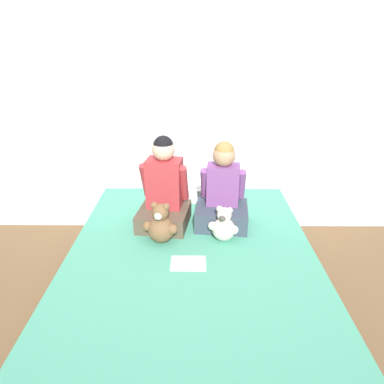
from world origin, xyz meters
name	(u,v)px	position (x,y,z in m)	size (l,w,h in m)	color
ground_plane	(192,306)	(0.00, 0.00, 0.00)	(14.00, 14.00, 0.00)	brown
wall_behind_bed	(193,92)	(0.00, 1.11, 1.25)	(8.00, 0.06, 2.50)	silver
bed	(192,281)	(0.00, 0.00, 0.21)	(1.57, 2.00, 0.43)	#473828
child_on_left	(164,192)	(-0.20, 0.39, 0.68)	(0.39, 0.40, 0.64)	brown
child_on_right	(222,195)	(0.21, 0.38, 0.66)	(0.39, 0.35, 0.60)	#384251
teddy_bear_held_by_left_child	(161,225)	(-0.20, 0.14, 0.55)	(0.23, 0.18, 0.28)	brown
teddy_bear_held_by_right_child	(224,226)	(0.21, 0.16, 0.53)	(0.20, 0.15, 0.24)	silver
pillow_at_headboard	(192,190)	(0.00, 0.83, 0.49)	(0.46, 0.28, 0.11)	silver
sign_card	(188,263)	(-0.02, -0.11, 0.43)	(0.21, 0.15, 0.00)	white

